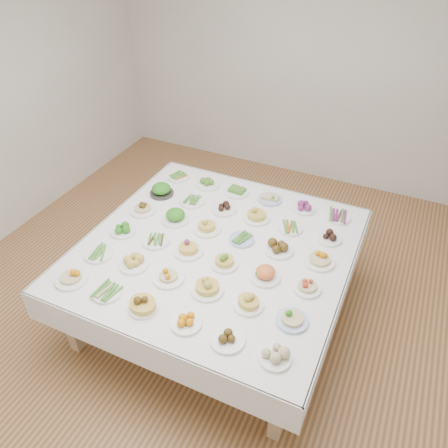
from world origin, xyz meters
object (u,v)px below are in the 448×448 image
at_px(dish_0, 70,274).
at_px(dish_35, 338,216).
at_px(dish_18, 142,206).
at_px(display_table, 216,253).

height_order(dish_0, dish_35, dish_0).
bearing_deg(dish_0, dish_35, 45.12).
xyz_separation_m(dish_0, dish_18, (-0.01, 0.97, -0.01)).
relative_size(dish_18, dish_35, 1.04).
xyz_separation_m(dish_18, dish_35, (1.62, 0.64, -0.03)).
height_order(display_table, dish_18, dish_18).
distance_m(display_table, dish_35, 1.14).
height_order(dish_0, dish_18, dish_0).
bearing_deg(dish_35, dish_18, -158.28).
relative_size(dish_0, dish_35, 1.07).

